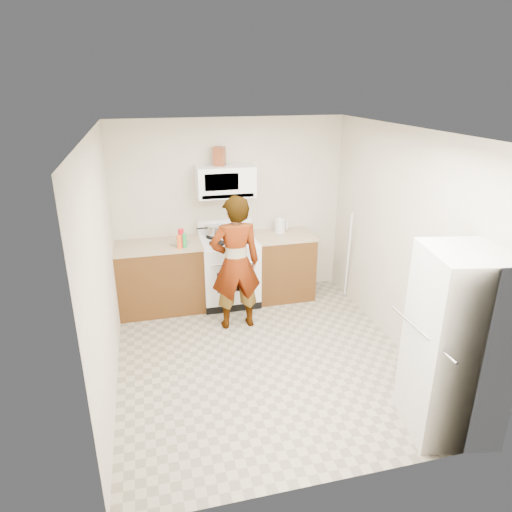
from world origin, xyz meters
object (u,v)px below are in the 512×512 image
object	(u,v)px
fridge	(458,344)
saucepan	(215,230)
microwave	(225,181)
gas_range	(229,270)
person	(236,263)
kettle	(280,226)

from	to	relation	value
fridge	saucepan	world-z (taller)	fridge
microwave	saucepan	bearing A→B (deg)	165.16
gas_range	fridge	world-z (taller)	fridge
microwave	fridge	distance (m)	3.48
saucepan	gas_range	bearing A→B (deg)	-48.43
person	fridge	xyz separation A→B (m)	(1.46, -2.25, -0.00)
gas_range	fridge	bearing A→B (deg)	-64.22
microwave	kettle	size ratio (longest dim) A/B	4.20
kettle	microwave	bearing A→B (deg)	-171.80
gas_range	saucepan	distance (m)	0.58
microwave	kettle	world-z (taller)	microwave
kettle	gas_range	bearing A→B (deg)	-162.34
person	gas_range	bearing A→B (deg)	-94.67
microwave	person	bearing A→B (deg)	-93.13
saucepan	fridge	bearing A→B (deg)	-63.22
person	kettle	distance (m)	1.16
kettle	saucepan	size ratio (longest dim) A/B	0.76
gas_range	saucepan	size ratio (longest dim) A/B	4.78
gas_range	microwave	xyz separation A→B (m)	(0.00, 0.13, 1.21)
gas_range	kettle	distance (m)	0.95
saucepan	microwave	bearing A→B (deg)	-14.84
person	fridge	size ratio (longest dim) A/B	1.00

